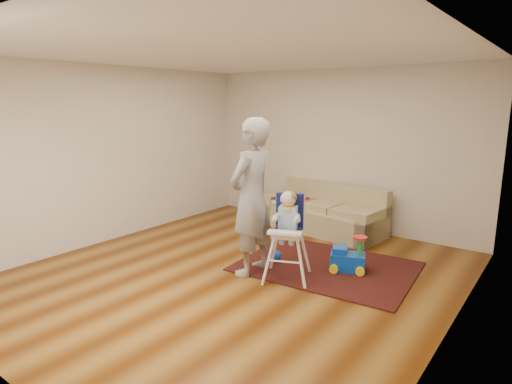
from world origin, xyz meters
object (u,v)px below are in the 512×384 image
Objects in this scene: sofa at (323,209)px; high_chair at (288,237)px; ride_on_toy at (348,253)px; side_table at (281,210)px; toy_ball at (276,256)px; adult at (251,198)px.

sofa is 1.87× the size of high_chair.
high_chair reaches higher than ride_on_toy.
side_table is 3.27× the size of toy_ball.
high_chair is 0.57× the size of adult.
high_chair is at bearing -148.91° from ride_on_toy.
side_table is 1.07× the size of ride_on_toy.
adult is at bearing -80.63° from sofa.
sofa is at bearing 3.01° from side_table.
toy_ball is at bearing -58.54° from side_table.
ride_on_toy is (1.10, -1.38, -0.14)m from sofa.
side_table is 1.93m from toy_ball.
ride_on_toy is at bearing 126.04° from adult.
adult is (-0.06, -0.46, 0.89)m from toy_ball.
adult reaches higher than toy_ball.
sofa is 1.72m from toy_ball.
ride_on_toy is at bearing -34.94° from side_table.
high_chair is at bearing 99.62° from adult.
adult reaches higher than side_table.
adult is at bearing -164.04° from ride_on_toy.
high_chair reaches higher than toy_ball.
toy_ball is 0.71m from high_chair.
sofa is 2.24m from adult.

